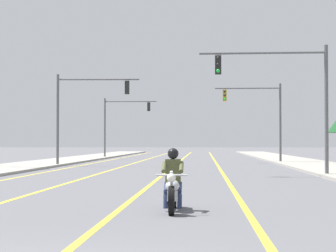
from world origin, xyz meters
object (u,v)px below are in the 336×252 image
at_px(motorcycle_with_rider, 173,186).
at_px(traffic_signal_mid_left, 120,118).
at_px(traffic_signal_near_left, 82,105).
at_px(traffic_signal_near_right, 288,88).
at_px(traffic_signal_mid_right, 261,110).

bearing_deg(motorcycle_with_rider, traffic_signal_mid_left, 99.05).
bearing_deg(traffic_signal_near_left, traffic_signal_near_right, -44.17).
height_order(traffic_signal_near_right, traffic_signal_mid_right, same).
height_order(traffic_signal_near_left, traffic_signal_mid_left, same).
relative_size(motorcycle_with_rider, traffic_signal_near_right, 0.35).
distance_m(motorcycle_with_rider, traffic_signal_mid_left, 50.36).
bearing_deg(traffic_signal_near_right, traffic_signal_near_left, 135.83).
bearing_deg(traffic_signal_mid_right, traffic_signal_near_left, -149.74).
bearing_deg(traffic_signal_mid_left, traffic_signal_near_left, -88.88).
distance_m(traffic_signal_mid_right, traffic_signal_mid_left, 20.07).
height_order(motorcycle_with_rider, traffic_signal_mid_right, traffic_signal_mid_right).
bearing_deg(traffic_signal_mid_right, motorcycle_with_rider, -98.65).
distance_m(traffic_signal_near_left, traffic_signal_mid_left, 22.59).
xyz_separation_m(traffic_signal_near_left, traffic_signal_mid_left, (-0.44, 22.58, -0.01)).
relative_size(motorcycle_with_rider, traffic_signal_near_left, 0.35).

